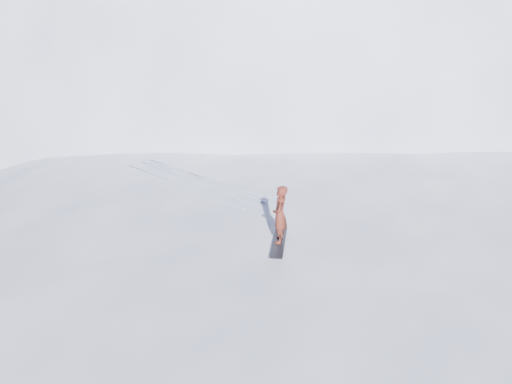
% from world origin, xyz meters
% --- Properties ---
extents(ground, '(400.00, 400.00, 0.00)m').
position_xyz_m(ground, '(0.00, 0.00, 0.00)').
color(ground, white).
rests_on(ground, ground).
extents(near_ridge, '(36.00, 28.00, 4.80)m').
position_xyz_m(near_ridge, '(1.00, 3.00, 0.00)').
color(near_ridge, white).
rests_on(near_ridge, ground).
extents(summit_peak, '(60.00, 56.00, 56.00)m').
position_xyz_m(summit_peak, '(22.00, 26.00, 0.00)').
color(summit_peak, white).
rests_on(summit_peak, ground).
extents(peak_shoulder, '(28.00, 24.00, 18.00)m').
position_xyz_m(peak_shoulder, '(10.00, 20.00, 0.00)').
color(peak_shoulder, white).
rests_on(peak_shoulder, ground).
extents(wind_bumps, '(16.00, 14.40, 1.00)m').
position_xyz_m(wind_bumps, '(-0.56, 2.12, 0.00)').
color(wind_bumps, white).
rests_on(wind_bumps, ground).
extents(snowboard, '(1.41, 1.39, 0.03)m').
position_xyz_m(snowboard, '(-2.24, -0.13, 2.41)').
color(snowboard, black).
rests_on(snowboard, near_ridge).
extents(snowboarder, '(0.68, 0.67, 1.58)m').
position_xyz_m(snowboarder, '(-2.24, -0.13, 3.22)').
color(snowboarder, maroon).
rests_on(snowboarder, snowboard).
extents(board_tracks, '(2.40, 5.92, 0.04)m').
position_xyz_m(board_tracks, '(-1.83, 4.94, 2.42)').
color(board_tracks, silver).
rests_on(board_tracks, ground).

